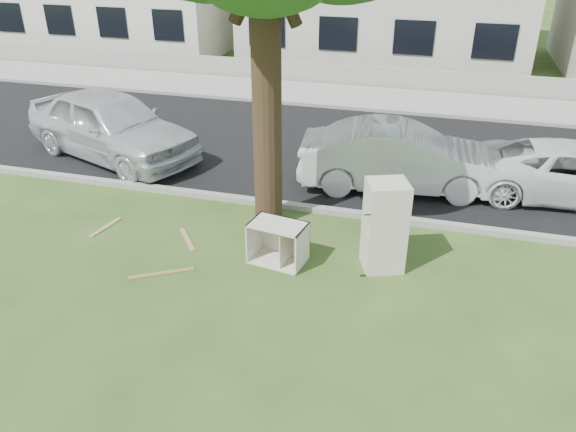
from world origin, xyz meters
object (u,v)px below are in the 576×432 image
(car_center, at_px, (401,158))
(car_left, at_px, (111,125))
(cabinet, at_px, (278,243))
(car_right, at_px, (576,172))
(fridge, at_px, (385,226))

(car_center, height_order, car_left, car_left)
(cabinet, relative_size, car_left, 0.19)
(car_center, bearing_deg, car_right, -89.26)
(cabinet, bearing_deg, car_center, 74.24)
(cabinet, distance_m, car_right, 6.80)
(fridge, relative_size, cabinet, 1.66)
(fridge, relative_size, car_center, 0.36)
(fridge, distance_m, car_right, 5.26)
(car_right, height_order, car_left, car_left)
(fridge, xyz_separation_m, cabinet, (-1.78, -0.33, -0.42))
(cabinet, distance_m, car_center, 4.06)
(cabinet, xyz_separation_m, car_left, (-5.39, 3.61, 0.46))
(fridge, distance_m, car_center, 3.33)
(car_right, bearing_deg, car_center, 95.07)
(fridge, bearing_deg, car_right, 25.88)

